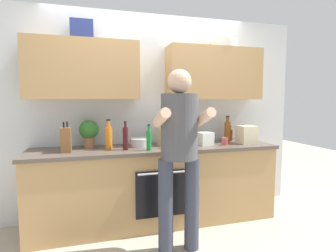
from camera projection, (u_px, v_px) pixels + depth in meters
ground_plane at (157, 221)px, 3.20m from camera, size 12.00×12.00×0.00m
back_wall_unit at (152, 95)px, 3.32m from camera, size 4.00×0.39×2.50m
counter at (157, 185)px, 3.16m from camera, size 2.84×0.67×0.90m
person_standing at (179, 146)px, 2.49m from camera, size 0.49×0.45×1.72m
bottle_syrup at (227, 131)px, 3.50m from camera, size 0.08×0.08×0.34m
bottle_wine at (125, 138)px, 2.92m from camera, size 0.06×0.06×0.31m
bottle_oil at (171, 141)px, 3.01m from camera, size 0.05×0.05×0.20m
bottle_soda at (149, 140)px, 2.89m from camera, size 0.05×0.05×0.28m
bottle_juice at (109, 137)px, 2.94m from camera, size 0.08×0.08×0.34m
bottle_vinegar at (230, 135)px, 3.59m from camera, size 0.07×0.07×0.20m
cup_stoneware at (202, 138)px, 3.48m from camera, size 0.08×0.08×0.10m
cup_ceramic at (225, 141)px, 3.25m from camera, size 0.07×0.07×0.09m
mixing_bowl at (140, 142)px, 3.14m from camera, size 0.23×0.23×0.10m
knife_block at (66, 140)px, 2.79m from camera, size 0.10×0.14×0.32m
potted_herb at (89, 131)px, 3.04m from camera, size 0.22×0.22×0.32m
grocery_bag_produce at (204, 138)px, 3.26m from camera, size 0.22×0.23×0.15m
grocery_bag_rice at (247, 135)px, 3.37m from camera, size 0.21×0.21×0.22m
grocery_bag_bread at (169, 136)px, 3.22m from camera, size 0.27×0.19×0.22m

